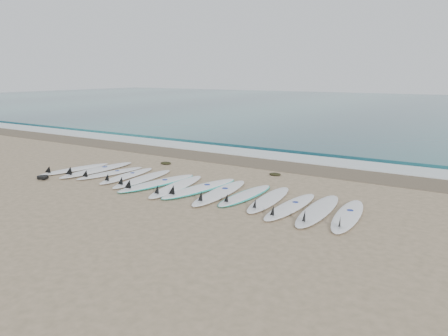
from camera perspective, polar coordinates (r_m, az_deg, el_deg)
The scene contains 22 objects.
ground at distance 11.75m, azimuth -4.77°, elevation -2.72°, with size 120.00×120.00×0.00m, color #998263.
ocean at distance 42.18m, azimuth 23.30°, elevation 7.21°, with size 120.00×55.00×0.03m, color #1F5A63.
wet_sand_band at distance 15.12m, azimuth 4.68°, elevation 0.70°, with size 120.00×1.80×0.01m, color brown.
foam_band at distance 16.35m, azimuth 6.99°, elevation 1.57°, with size 120.00×1.40×0.04m, color silver.
wave_crest at distance 17.68m, azimuth 9.11°, elevation 2.42°, with size 120.00×1.00×0.10m, color #1F5A63.
surfboard_0 at distance 14.63m, azimuth -19.08°, elevation -0.15°, with size 0.87×2.46×0.31m.
surfboard_1 at distance 14.28m, azimuth -16.40°, elevation -0.23°, with size 0.67×2.86×0.36m.
surfboard_2 at distance 13.76m, azimuth -14.79°, elevation -0.65°, with size 0.87×2.37×0.30m.
surfboard_3 at distance 13.28m, azimuth -12.68°, elevation -1.00°, with size 0.73×2.41×0.30m.
surfboard_4 at distance 12.78m, azimuth -10.71°, elevation -1.40°, with size 0.74×2.60×0.33m.
surfboard_5 at distance 12.26m, azimuth -8.80°, elevation -1.95°, with size 1.06×2.75×0.34m.
surfboard_6 at distance 11.79m, azimuth -6.36°, elevation -2.41°, with size 0.94×2.71×0.34m.
surfboard_7 at distance 11.58m, azimuth -3.26°, elevation -2.66°, with size 1.04×2.79×0.35m.
surfboard_8 at distance 11.11m, azimuth -0.67°, elevation -3.24°, with size 0.86×2.80×0.35m.
surfboard_9 at distance 10.95m, azimuth 2.74°, elevation -3.58°, with size 0.62×2.38×0.30m.
surfboard_10 at distance 10.60m, azimuth 5.80°, elevation -4.10°, with size 0.79×2.55×0.32m.
surfboard_11 at distance 10.11m, azimuth 8.57°, elevation -5.01°, with size 0.56×2.49×0.32m.
surfboard_12 at distance 9.93m, azimuth 12.09°, elevation -5.44°, with size 0.74×2.73×0.35m.
surfboard_13 at distance 9.74m, azimuth 15.81°, elevation -6.01°, with size 0.82×2.55×0.32m.
seaweed_near at distance 14.99m, azimuth -7.61°, elevation 0.65°, with size 0.40×0.31×0.08m, color black.
seaweed_far at distance 13.32m, azimuth 6.69°, elevation -0.81°, with size 0.37×0.29×0.07m, color black.
leash_coil at distance 13.84m, azimuth -22.57°, elevation -1.13°, with size 0.46×0.36×0.11m.
Camera 1 is at (6.92, -9.00, 3.04)m, focal length 35.00 mm.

